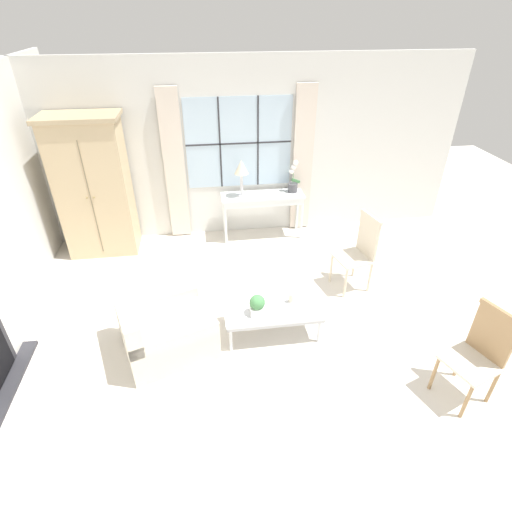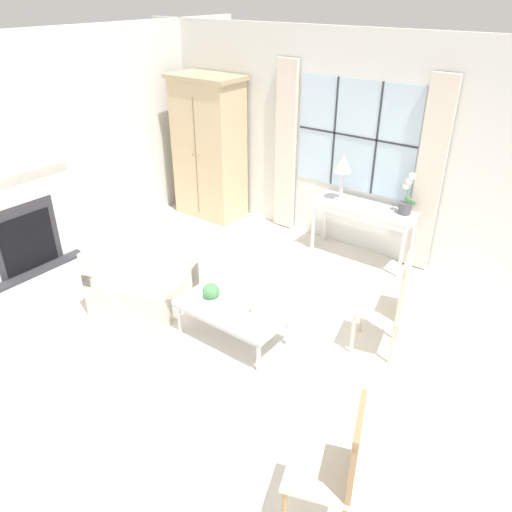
{
  "view_description": "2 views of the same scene",
  "coord_description": "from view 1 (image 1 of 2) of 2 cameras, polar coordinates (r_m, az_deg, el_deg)",
  "views": [
    {
      "loc": [
        -0.59,
        -3.17,
        3.38
      ],
      "look_at": [
        -0.03,
        0.88,
        0.78
      ],
      "focal_mm": 28.0,
      "sensor_mm": 36.0,
      "label": 1
    },
    {
      "loc": [
        2.78,
        -2.78,
        3.23
      ],
      "look_at": [
        0.1,
        0.77,
        0.8
      ],
      "focal_mm": 35.0,
      "sensor_mm": 36.0,
      "label": 2
    }
  ],
  "objects": [
    {
      "name": "ground_plane",
      "position": [
        4.67,
        1.88,
        -13.89
      ],
      "size": [
        14.0,
        14.0,
        0.0
      ],
      "primitive_type": "plane",
      "color": "silver"
    },
    {
      "name": "wall_back_windowed",
      "position": [
        6.54,
        -2.43,
        14.68
      ],
      "size": [
        7.2,
        0.14,
        2.8
      ],
      "color": "silver",
      "rests_on": "ground_plane"
    },
    {
      "name": "armoire",
      "position": [
        6.48,
        -22.13,
        9.08
      ],
      "size": [
        1.09,
        0.64,
        2.11
      ],
      "color": "tan",
      "rests_on": "ground_plane"
    },
    {
      "name": "console_table",
      "position": [
        6.57,
        0.94,
        8.03
      ],
      "size": [
        1.34,
        0.41,
        0.76
      ],
      "color": "silver",
      "rests_on": "ground_plane"
    },
    {
      "name": "table_lamp",
      "position": [
        6.31,
        -2.15,
        12.32
      ],
      "size": [
        0.22,
        0.22,
        0.6
      ],
      "color": "silver",
      "rests_on": "console_table"
    },
    {
      "name": "potted_orchid",
      "position": [
        6.61,
        5.31,
        10.73
      ],
      "size": [
        0.2,
        0.16,
        0.53
      ],
      "color": "#4C4C51",
      "rests_on": "console_table"
    },
    {
      "name": "armchair_upholstered",
      "position": [
        4.69,
        -13.04,
        -10.38
      ],
      "size": [
        1.18,
        1.15,
        0.77
      ],
      "color": "beige",
      "rests_on": "ground_plane"
    },
    {
      "name": "side_chair_wooden",
      "position": [
        5.53,
        14.66,
        1.06
      ],
      "size": [
        0.53,
        0.53,
        1.07
      ],
      "color": "beige",
      "rests_on": "ground_plane"
    },
    {
      "name": "accent_chair_wooden",
      "position": [
        4.45,
        29.41,
        -11.67
      ],
      "size": [
        0.56,
        0.56,
        1.03
      ],
      "color": "beige",
      "rests_on": "ground_plane"
    },
    {
      "name": "coffee_table",
      "position": [
        4.72,
        2.34,
        -7.64
      ],
      "size": [
        1.13,
        0.59,
        0.38
      ],
      "color": "silver",
      "rests_on": "ground_plane"
    },
    {
      "name": "potted_plant_small",
      "position": [
        4.52,
        0.2,
        -7.01
      ],
      "size": [
        0.18,
        0.18,
        0.25
      ],
      "color": "white",
      "rests_on": "coffee_table"
    },
    {
      "name": "pillar_candle",
      "position": [
        4.74,
        5.04,
        -6.03
      ],
      "size": [
        0.09,
        0.09,
        0.14
      ],
      "color": "silver",
      "rests_on": "coffee_table"
    }
  ]
}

